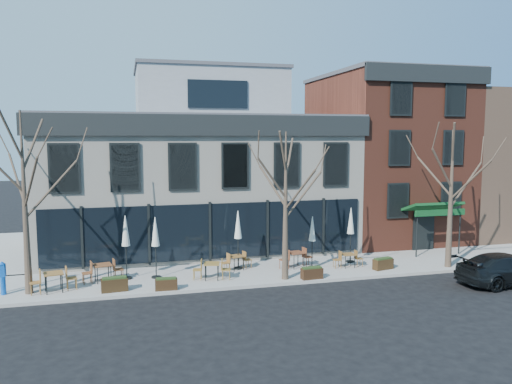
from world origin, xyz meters
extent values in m
plane|color=black|center=(0.00, 0.00, 0.00)|extent=(120.00, 120.00, 0.00)
cube|color=gray|center=(3.25, -2.15, 0.07)|extent=(33.50, 4.70, 0.15)
cube|color=gray|center=(-11.25, 6.00, 0.07)|extent=(4.50, 12.00, 0.15)
cube|color=silver|center=(0.00, 5.00, 4.00)|extent=(18.00, 10.00, 8.00)
cube|color=#47474C|center=(0.00, 5.00, 8.05)|extent=(18.30, 10.30, 0.30)
cube|color=black|center=(0.00, -0.12, 7.55)|extent=(18.30, 0.25, 1.10)
cube|color=black|center=(-9.12, 5.00, 7.55)|extent=(0.25, 10.30, 1.10)
cube|color=black|center=(0.00, -0.06, 1.90)|extent=(17.20, 0.12, 3.00)
cube|color=black|center=(-9.06, 4.00, 1.90)|extent=(0.12, 7.50, 3.00)
cube|color=gray|center=(1.00, 6.00, 9.60)|extent=(9.00, 6.50, 3.00)
cube|color=brown|center=(13.00, 5.00, 5.50)|extent=(8.00, 10.00, 11.00)
cube|color=#47474C|center=(13.00, 5.00, 11.05)|extent=(8.20, 10.20, 0.25)
cube|color=black|center=(13.00, -0.12, 10.60)|extent=(8.20, 0.25, 1.00)
cube|color=#0E3D1A|center=(13.00, -0.85, 2.90)|extent=(3.20, 1.66, 0.67)
cube|color=black|center=(13.00, -0.05, 1.25)|extent=(1.40, 0.10, 2.50)
cube|color=#8C664C|center=(23.00, 6.00, 5.00)|extent=(12.00, 12.00, 10.00)
cone|color=#382B21|center=(-8.50, -3.20, 4.11)|extent=(0.34, 0.34, 7.92)
cylinder|color=#382B21|center=(-7.43, -3.01, 4.68)|extent=(2.23, 0.50, 2.48)
cylinder|color=#382B21|center=(-8.95, -2.23, 5.14)|extent=(1.03, 2.05, 2.14)
cylinder|color=#382B21|center=(-8.05, -4.16, 5.05)|extent=(1.03, 2.04, 2.28)
cone|color=#382B21|center=(3.00, -3.90, 3.67)|extent=(0.34, 0.34, 7.04)
cylinder|color=#382B21|center=(3.95, -3.73, 4.18)|extent=(2.00, 0.46, 2.21)
cylinder|color=#382B21|center=(2.60, -3.04, 4.59)|extent=(0.93, 1.84, 1.91)
cylinder|color=#382B21|center=(2.25, -4.17, 5.04)|extent=(1.61, 0.68, 1.97)
cylinder|color=#382B21|center=(3.40, -4.76, 4.51)|extent=(0.93, 1.83, 2.03)
cone|color=#382B21|center=(12.00, -3.90, 3.89)|extent=(0.34, 0.34, 7.48)
cylinder|color=#382B21|center=(13.01, -3.72, 4.43)|extent=(2.12, 0.48, 2.35)
cylinder|color=#382B21|center=(11.57, -2.99, 4.86)|extent=(0.98, 1.94, 2.03)
cylinder|color=#382B21|center=(11.20, -4.19, 5.35)|extent=(1.71, 0.71, 2.09)
cylinder|color=#382B21|center=(12.42, -4.81, 4.78)|extent=(0.98, 1.94, 2.16)
imported|color=black|center=(13.06, -6.91, 0.73)|extent=(5.13, 2.25, 1.47)
cylinder|color=#0D4CAD|center=(-9.54, -3.11, 0.54)|extent=(0.23, 0.23, 0.79)
cube|color=#0D4CAD|center=(-9.54, -3.11, 1.22)|extent=(0.27, 0.23, 0.56)
cone|color=#0D4CAD|center=(-9.54, -3.11, 1.56)|extent=(0.29, 0.29, 0.14)
cube|color=brown|center=(-7.48, -3.24, 0.98)|extent=(0.95, 0.95, 0.05)
cylinder|color=black|center=(-7.72, -3.62, 0.56)|extent=(0.05, 0.05, 0.82)
cylinder|color=black|center=(-7.10, -3.48, 0.56)|extent=(0.05, 0.05, 0.82)
cylinder|color=black|center=(-7.86, -3.00, 0.56)|extent=(0.05, 0.05, 0.82)
cylinder|color=black|center=(-7.24, -2.86, 0.56)|extent=(0.05, 0.05, 0.82)
cube|color=brown|center=(-5.45, -2.15, 0.95)|extent=(0.92, 0.92, 0.04)
cylinder|color=black|center=(-5.68, -2.52, 0.55)|extent=(0.04, 0.04, 0.79)
cylinder|color=black|center=(-5.08, -2.39, 0.55)|extent=(0.04, 0.04, 0.79)
cylinder|color=black|center=(-5.82, -1.92, 0.55)|extent=(0.04, 0.04, 0.79)
cylinder|color=black|center=(-5.22, -1.78, 0.55)|extent=(0.04, 0.04, 0.79)
cube|color=brown|center=(-0.42, -3.08, 0.92)|extent=(0.88, 0.88, 0.04)
cylinder|color=black|center=(-0.77, -3.30, 0.53)|extent=(0.04, 0.04, 0.76)
cylinder|color=black|center=(-0.19, -3.43, 0.53)|extent=(0.04, 0.04, 0.76)
cylinder|color=black|center=(-0.64, -2.73, 0.53)|extent=(0.04, 0.04, 0.76)
cylinder|color=black|center=(-0.07, -2.85, 0.53)|extent=(0.04, 0.04, 0.76)
cube|color=brown|center=(1.10, -1.68, 0.86)|extent=(0.84, 0.84, 0.04)
cylinder|color=black|center=(0.91, -2.02, 0.50)|extent=(0.04, 0.04, 0.70)
cylinder|color=black|center=(1.43, -1.87, 0.50)|extent=(0.04, 0.04, 0.70)
cylinder|color=black|center=(0.76, -1.49, 0.50)|extent=(0.04, 0.04, 0.70)
cylinder|color=black|center=(1.28, -1.34, 0.50)|extent=(0.04, 0.04, 0.70)
cube|color=brown|center=(4.20, -2.04, 0.94)|extent=(0.90, 0.90, 0.04)
cylinder|color=black|center=(3.97, -2.39, 0.54)|extent=(0.04, 0.04, 0.78)
cylinder|color=black|center=(4.56, -2.27, 0.54)|extent=(0.04, 0.04, 0.78)
cylinder|color=black|center=(3.84, -1.80, 0.54)|extent=(0.04, 0.04, 0.78)
cylinder|color=black|center=(4.44, -1.68, 0.54)|extent=(0.04, 0.04, 0.78)
cube|color=brown|center=(6.87, -2.65, 0.83)|extent=(0.67, 0.67, 0.04)
cylinder|color=black|center=(6.60, -2.90, 0.49)|extent=(0.04, 0.04, 0.67)
cylinder|color=black|center=(7.12, -2.91, 0.49)|extent=(0.04, 0.04, 0.67)
cylinder|color=black|center=(6.61, -2.38, 0.49)|extent=(0.04, 0.04, 0.67)
cylinder|color=black|center=(7.13, -2.39, 0.49)|extent=(0.04, 0.04, 0.67)
cylinder|color=black|center=(-4.37, -1.98, 0.18)|extent=(0.49, 0.49, 0.07)
cylinder|color=black|center=(-4.37, -1.98, 1.38)|extent=(0.06, 0.06, 2.46)
cone|color=beige|center=(-4.37, -1.98, 2.50)|extent=(0.40, 0.40, 1.46)
cylinder|color=black|center=(-2.98, -2.13, 0.18)|extent=(0.48, 0.48, 0.06)
cylinder|color=black|center=(-2.98, -2.13, 1.34)|extent=(0.05, 0.05, 2.38)
cone|color=beige|center=(-2.98, -2.13, 2.42)|extent=(0.39, 0.39, 1.40)
cylinder|color=black|center=(1.22, -1.52, 0.18)|extent=(0.49, 0.49, 0.07)
cylinder|color=black|center=(1.22, -1.52, 1.36)|extent=(0.06, 0.06, 2.43)
cone|color=silver|center=(1.22, -1.52, 2.47)|extent=(0.40, 0.40, 1.43)
cylinder|color=black|center=(4.98, -2.33, 0.18)|extent=(0.43, 0.43, 0.06)
cylinder|color=black|center=(4.98, -2.33, 1.24)|extent=(0.05, 0.05, 2.17)
cone|color=beige|center=(4.98, -2.33, 2.22)|extent=(0.36, 0.36, 1.28)
cylinder|color=black|center=(7.44, -1.70, 0.18)|extent=(0.48, 0.48, 0.07)
cylinder|color=black|center=(7.44, -1.70, 1.34)|extent=(0.05, 0.05, 2.39)
cone|color=beige|center=(7.44, -1.70, 2.43)|extent=(0.39, 0.39, 1.41)
cube|color=black|center=(-4.90, -3.82, 0.44)|extent=(1.18, 0.56, 0.57)
cube|color=#1E3314|center=(-4.90, -3.82, 0.74)|extent=(1.06, 0.46, 0.09)
cube|color=black|center=(-2.67, -4.20, 0.39)|extent=(1.00, 0.44, 0.49)
cube|color=#1E3314|center=(-2.67, -4.20, 0.66)|extent=(0.90, 0.36, 0.08)
cube|color=black|center=(4.25, -4.20, 0.41)|extent=(1.06, 0.48, 0.52)
cube|color=#1E3314|center=(4.25, -4.20, 0.69)|extent=(0.95, 0.39, 0.08)
cube|color=#312010|center=(8.43, -3.50, 0.42)|extent=(1.14, 0.65, 0.53)
cube|color=#1E3314|center=(8.43, -3.50, 0.71)|extent=(1.01, 0.54, 0.09)
camera|label=1|loc=(-4.26, -26.15, 6.95)|focal=35.00mm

